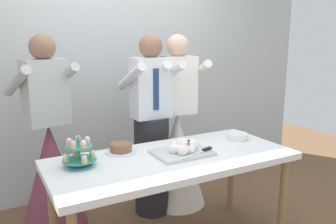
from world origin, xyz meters
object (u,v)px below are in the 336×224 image
cupcake_stand (79,154)px  main_cake_tray (183,149)px  plate_stack (237,136)px  round_cake (121,148)px  person_groom (152,136)px  person_bride (177,147)px  person_guest (51,163)px  dessert_table (173,166)px

cupcake_stand → main_cake_tray: 0.75m
plate_stack → round_cake: size_ratio=0.76×
person_groom → person_bride: bearing=8.0°
main_cake_tray → person_guest: size_ratio=0.26×
dessert_table → round_cake: bearing=138.2°
main_cake_tray → person_bride: size_ratio=0.26×
cupcake_stand → person_guest: bearing=96.4°
dessert_table → cupcake_stand: bearing=168.6°
plate_stack → person_bride: 0.67m
plate_stack → person_bride: bearing=113.5°
person_bride → person_guest: 1.17m
dessert_table → cupcake_stand: 0.68m
person_groom → person_guest: 0.90m
cupcake_stand → plate_stack: bearing=-0.9°
cupcake_stand → plate_stack: cupcake_stand is taller
cupcake_stand → person_groom: (0.79, 0.52, -0.12)m
person_guest → dessert_table: bearing=-48.5°
plate_stack → person_guest: 1.60m
person_bride → dessert_table: bearing=-122.4°
cupcake_stand → main_cake_tray: cupcake_stand is taller
dessert_table → cupcake_stand: size_ratio=7.83×
dessert_table → person_bride: size_ratio=1.08×
plate_stack → round_cake: bearing=170.9°
plate_stack → person_bride: size_ratio=0.11×
dessert_table → person_guest: person_guest is taller
main_cake_tray → dessert_table: bearing=-176.9°
dessert_table → plate_stack: (0.69, 0.11, 0.10)m
main_cake_tray → person_groom: size_ratio=0.26×
round_cake → person_bride: (0.74, 0.42, -0.22)m
person_groom → person_guest: size_ratio=1.00×
cupcake_stand → person_bride: size_ratio=0.14×
person_groom → person_bride: size_ratio=1.00×
person_groom → person_guest: (-0.87, 0.17, -0.16)m
plate_stack → person_groom: (-0.55, 0.54, -0.06)m
plate_stack → main_cake_tray: bearing=-170.2°
dessert_table → person_bride: person_bride is taller
round_cake → dessert_table: bearing=-41.8°
main_cake_tray → round_cake: 0.47m
person_groom → round_cake: bearing=-139.4°
dessert_table → main_cake_tray: bearing=3.1°
cupcake_stand → person_guest: 0.75m
person_bride → round_cake: bearing=-150.3°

